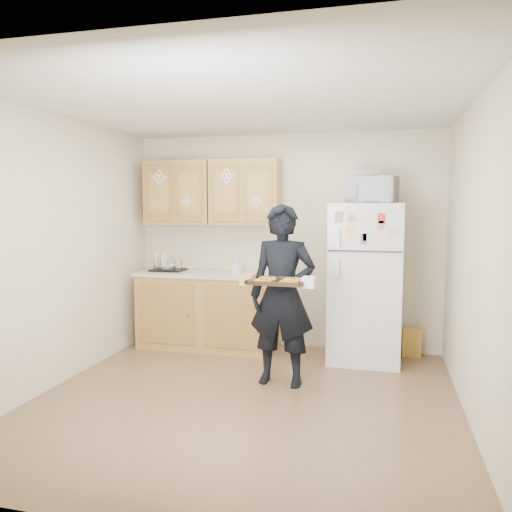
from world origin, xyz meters
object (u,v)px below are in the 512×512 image
Objects in this scene: refrigerator at (365,283)px; microwave at (372,190)px; dish_rack at (168,264)px; baking_tray at (278,282)px; person at (282,295)px.

microwave is at bearing -43.68° from refrigerator.
dish_rack is at bearing -170.86° from microwave.
refrigerator is 3.50× the size of baking_tray.
refrigerator is at bearing 147.76° from microwave.
person is 3.47× the size of baking_tray.
refrigerator is 2.31m from dish_rack.
refrigerator is 1.43m from baking_tray.
dish_rack is (-1.58, 0.97, 0.13)m from person.
dish_rack is at bearing 151.41° from person.
baking_tray is at bearing -38.50° from dish_rack.
microwave is 1.29× the size of dish_rack.
person is (-0.72, -0.93, -0.01)m from refrigerator.
refrigerator is 0.99m from microwave.
baking_tray is at bearing -84.07° from person.
dish_rack is (-1.60, 1.27, -0.04)m from baking_tray.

